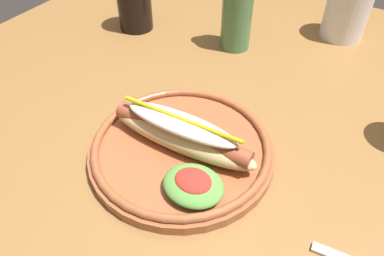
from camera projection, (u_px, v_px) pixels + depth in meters
The scene contains 4 objects.
dining_table at pixel (220, 138), 0.71m from camera, with size 1.17×1.06×0.74m.
hot_dog_plate at pixel (182, 146), 0.53m from camera, with size 0.28×0.28×0.08m.
extra_cup at pixel (347, 11), 0.77m from camera, with size 0.09×0.09×0.12m, color white.
glass_bottle at pixel (238, 8), 0.72m from camera, with size 0.06×0.06×0.22m.
Camera 1 is at (0.21, -0.46, 1.14)m, focal length 33.94 mm.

